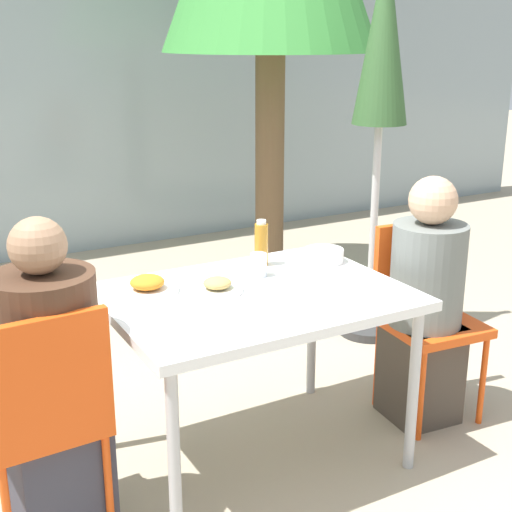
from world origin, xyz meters
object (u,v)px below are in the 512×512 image
(person_left, at_px, (52,392))
(person_right, at_px, (425,308))
(drinking_cup, at_px, (259,265))
(closed_umbrella, at_px, (382,61))
(bottle, at_px, (261,244))
(chair_right, at_px, (423,304))
(salad_bowl, at_px, (324,255))
(chair_left, at_px, (44,410))

(person_left, height_order, person_right, person_left)
(person_right, bearing_deg, drinking_cup, -13.37)
(person_left, bearing_deg, person_right, -3.89)
(closed_umbrella, bearing_deg, bottle, -152.86)
(drinking_cup, bearing_deg, person_right, -18.17)
(chair_right, bearing_deg, salad_bowl, -19.49)
(person_left, distance_m, bottle, 1.11)
(drinking_cup, bearing_deg, person_left, -167.28)
(bottle, distance_m, drinking_cup, 0.16)
(chair_right, relative_size, drinking_cup, 9.02)
(chair_left, distance_m, drinking_cup, 1.05)
(closed_umbrella, xyz_separation_m, salad_bowl, (-0.77, -0.63, -0.80))
(bottle, bearing_deg, closed_umbrella, 27.14)
(person_left, distance_m, salad_bowl, 1.32)
(closed_umbrella, relative_size, salad_bowl, 12.48)
(salad_bowl, bearing_deg, bottle, 161.26)
(chair_left, relative_size, drinking_cup, 9.02)
(chair_right, distance_m, salad_bowl, 0.53)
(chair_left, distance_m, person_left, 0.10)
(chair_right, relative_size, closed_umbrella, 0.41)
(chair_left, bearing_deg, bottle, 18.42)
(person_right, height_order, drinking_cup, person_right)
(person_right, height_order, salad_bowl, person_right)
(person_left, bearing_deg, bottle, 15.20)
(person_left, xyz_separation_m, bottle, (1.01, 0.33, 0.30))
(chair_left, xyz_separation_m, person_right, (1.70, 0.06, 0.01))
(chair_right, distance_m, drinking_cup, 0.84)
(bottle, bearing_deg, person_left, -161.82)
(chair_left, distance_m, bottle, 1.18)
(closed_umbrella, relative_size, bottle, 10.72)
(person_right, bearing_deg, chair_right, -122.07)
(chair_right, height_order, closed_umbrella, closed_umbrella)
(bottle, bearing_deg, chair_left, -158.60)
(closed_umbrella, distance_m, salad_bowl, 1.28)
(drinking_cup, height_order, salad_bowl, drinking_cup)
(person_left, distance_m, closed_umbrella, 2.46)
(person_left, xyz_separation_m, person_right, (1.65, -0.03, -0.00))
(chair_left, bearing_deg, person_right, -1.09)
(person_left, xyz_separation_m, drinking_cup, (0.93, 0.21, 0.25))
(bottle, relative_size, salad_bowl, 1.16)
(person_left, bearing_deg, chair_left, -122.07)
(chair_right, bearing_deg, person_left, 6.43)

